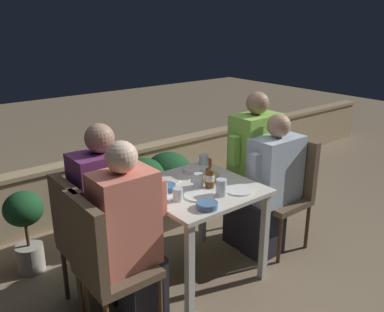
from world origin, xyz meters
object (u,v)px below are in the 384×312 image
at_px(person_coral_top, 131,237).
at_px(person_green_blouse, 252,169).
at_px(potted_plant, 25,224).
at_px(chair_right_near, 287,183).
at_px(chair_left_far, 82,235).
at_px(beer_bottle, 210,176).
at_px(chair_right_far, 267,175).
at_px(person_blue_shirt, 272,186).
at_px(person_purple_stripe, 110,215).
at_px(chair_left_near, 101,258).

height_order(person_coral_top, person_green_blouse, person_green_blouse).
bearing_deg(potted_plant, person_green_blouse, -23.29).
bearing_deg(chair_right_near, chair_left_far, 170.77).
xyz_separation_m(chair_left_far, beer_bottle, (0.90, -0.23, 0.26)).
bearing_deg(chair_right_far, person_green_blouse, 180.00).
bearing_deg(potted_plant, chair_right_near, -27.21).
relative_size(person_blue_shirt, chair_right_far, 1.25).
bearing_deg(person_green_blouse, person_coral_top, -168.21).
xyz_separation_m(person_purple_stripe, chair_right_near, (1.54, -0.28, -0.08)).
distance_m(chair_right_near, person_green_blouse, 0.33).
bearing_deg(beer_bottle, chair_left_near, -174.13).
height_order(chair_right_far, person_green_blouse, person_green_blouse).
height_order(chair_left_near, person_green_blouse, person_green_blouse).
height_order(chair_right_near, chair_right_far, same).
relative_size(chair_left_near, person_blue_shirt, 0.80).
bearing_deg(beer_bottle, chair_left_far, 165.58).
distance_m(chair_right_near, person_blue_shirt, 0.21).
height_order(chair_left_far, beer_bottle, beer_bottle).
relative_size(person_coral_top, potted_plant, 1.87).
height_order(chair_right_near, potted_plant, chair_right_near).
bearing_deg(chair_right_far, chair_left_near, -170.85).
bearing_deg(person_coral_top, potted_plant, 108.49).
relative_size(person_purple_stripe, person_green_blouse, 0.96).
bearing_deg(chair_left_near, person_green_blouse, 10.30).
bearing_deg(person_green_blouse, potted_plant, 156.71).
height_order(chair_left_near, chair_right_near, same).
xyz_separation_m(chair_left_near, chair_right_far, (1.78, 0.29, 0.00)).
relative_size(person_purple_stripe, potted_plant, 1.91).
bearing_deg(person_purple_stripe, chair_left_near, -125.44).
bearing_deg(chair_right_far, chair_left_far, 178.68).
relative_size(chair_right_near, chair_right_far, 1.00).
relative_size(chair_left_far, beer_bottle, 4.30).
xyz_separation_m(chair_left_far, person_green_blouse, (1.55, -0.04, 0.11)).
xyz_separation_m(chair_left_near, person_purple_stripe, (0.23, 0.33, 0.08)).
height_order(person_purple_stripe, potted_plant, person_purple_stripe).
xyz_separation_m(person_blue_shirt, chair_right_far, (0.22, 0.24, -0.03)).
distance_m(chair_right_far, potted_plant, 2.06).
height_order(chair_left_near, potted_plant, chair_left_near).
bearing_deg(beer_bottle, person_purple_stripe, 161.62).
bearing_deg(chair_right_far, person_coral_top, -169.69).
xyz_separation_m(chair_right_far, potted_plant, (-1.92, 0.74, -0.16)).
height_order(person_coral_top, potted_plant, person_coral_top).
bearing_deg(person_coral_top, person_blue_shirt, 1.85).
xyz_separation_m(chair_right_far, person_green_blouse, (-0.20, 0.00, 0.11)).
xyz_separation_m(chair_right_near, chair_right_far, (0.01, 0.24, 0.00)).
relative_size(chair_left_near, person_coral_top, 0.76).
height_order(chair_right_far, beer_bottle, beer_bottle).
height_order(person_blue_shirt, chair_right_far, person_blue_shirt).
relative_size(chair_left_far, person_blue_shirt, 0.80).
distance_m(chair_left_far, person_blue_shirt, 1.56).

